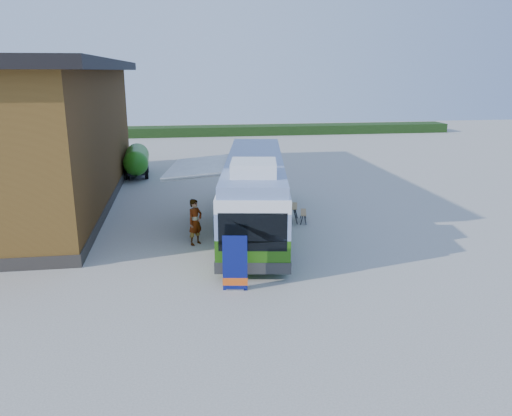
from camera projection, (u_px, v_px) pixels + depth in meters
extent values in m
plane|color=#BCB7AD|center=(256.00, 258.00, 19.20)|extent=(100.00, 100.00, 0.00)
cube|color=brown|center=(31.00, 139.00, 26.29)|extent=(8.00, 20.00, 7.00)
cube|color=black|center=(22.00, 65.00, 25.29)|extent=(9.60, 21.20, 0.50)
cube|color=#332D28|center=(38.00, 198.00, 27.16)|extent=(8.10, 20.10, 0.50)
cube|color=#264419|center=(276.00, 130.00, 56.43)|extent=(40.00, 3.00, 1.00)
cube|color=#337012|center=(255.00, 208.00, 22.64)|extent=(4.47, 12.54, 1.13)
cube|color=#7288B3|center=(255.00, 186.00, 22.37)|extent=(4.47, 12.54, 0.92)
cube|color=black|center=(227.00, 184.00, 22.88)|extent=(1.66, 10.12, 0.72)
cube|color=black|center=(283.00, 184.00, 22.85)|extent=(1.66, 10.12, 0.72)
cube|color=white|center=(255.00, 171.00, 22.19)|extent=(4.47, 12.54, 0.46)
cube|color=#7288B3|center=(255.00, 162.00, 22.07)|extent=(4.29, 12.32, 0.41)
cube|color=white|center=(254.00, 168.00, 18.20)|extent=(1.91, 2.08, 0.51)
cube|color=black|center=(253.00, 232.00, 16.52)|extent=(2.29, 0.42, 1.33)
cube|color=#2D2D2D|center=(253.00, 268.00, 16.90)|extent=(2.61, 0.61, 0.41)
cube|color=#2D2D2D|center=(256.00, 187.00, 28.60)|extent=(2.61, 0.61, 0.41)
cylinder|color=black|center=(223.00, 248.00, 18.81)|extent=(0.47, 1.06, 1.02)
cylinder|color=black|center=(284.00, 248.00, 18.79)|extent=(0.47, 1.06, 1.02)
cylinder|color=black|center=(234.00, 198.00, 26.22)|extent=(0.47, 1.06, 1.02)
cylinder|color=black|center=(278.00, 198.00, 26.20)|extent=(0.47, 1.06, 1.02)
cube|color=white|center=(201.00, 171.00, 21.87)|extent=(3.39, 4.77, 0.34)
cube|color=#A5A8AD|center=(232.00, 166.00, 21.80)|extent=(0.89, 4.65, 0.15)
cylinder|color=#A5A8AD|center=(195.00, 182.00, 20.07)|extent=(2.81, 0.50, 0.35)
cylinder|color=#A5A8AD|center=(205.00, 165.00, 23.72)|extent=(2.81, 0.50, 0.35)
cube|color=navy|center=(235.00, 263.00, 16.12)|extent=(0.80, 0.16, 1.89)
cube|color=#E25215|center=(235.00, 282.00, 16.29)|extent=(0.82, 0.16, 0.26)
cube|color=#A5A8AD|center=(235.00, 289.00, 16.37)|extent=(0.59, 0.27, 0.06)
cylinder|color=#A5A8AD|center=(235.00, 263.00, 16.14)|extent=(0.03, 0.03, 1.89)
cube|color=#A97A4F|center=(292.00, 206.00, 23.67)|extent=(0.77, 1.30, 0.04)
cube|color=#A97A4F|center=(280.00, 212.00, 23.79)|extent=(0.52, 1.24, 0.04)
cube|color=#A97A4F|center=(303.00, 212.00, 23.71)|extent=(0.52, 1.24, 0.04)
cube|color=black|center=(288.00, 217.00, 23.30)|extent=(0.06, 0.06, 0.75)
cube|color=black|center=(296.00, 217.00, 23.27)|extent=(0.06, 0.06, 0.75)
cube|color=black|center=(288.00, 211.00, 24.27)|extent=(0.06, 0.06, 0.75)
cube|color=black|center=(296.00, 211.00, 24.25)|extent=(0.06, 0.06, 0.75)
imported|color=#999999|center=(195.00, 222.00, 20.45)|extent=(0.83, 0.81, 1.93)
imported|color=#999999|center=(257.00, 180.00, 29.16)|extent=(0.84, 0.93, 1.55)
cylinder|color=#267B16|center=(137.00, 159.00, 33.75)|extent=(1.76, 3.63, 1.60)
sphere|color=#267B16|center=(136.00, 163.00, 32.07)|extent=(1.60, 1.60, 1.60)
sphere|color=#267B16|center=(137.00, 155.00, 35.43)|extent=(1.60, 1.60, 1.60)
cube|color=black|center=(137.00, 169.00, 33.94)|extent=(1.24, 3.78, 0.18)
cube|color=black|center=(136.00, 177.00, 31.77)|extent=(0.16, 1.07, 0.09)
cylinder|color=black|center=(127.00, 174.00, 32.85)|extent=(0.26, 0.72, 0.71)
cylinder|color=black|center=(147.00, 174.00, 33.09)|extent=(0.26, 0.72, 0.71)
cylinder|color=black|center=(129.00, 168.00, 34.87)|extent=(0.26, 0.72, 0.71)
cylinder|color=black|center=(147.00, 168.00, 35.10)|extent=(0.26, 0.72, 0.71)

